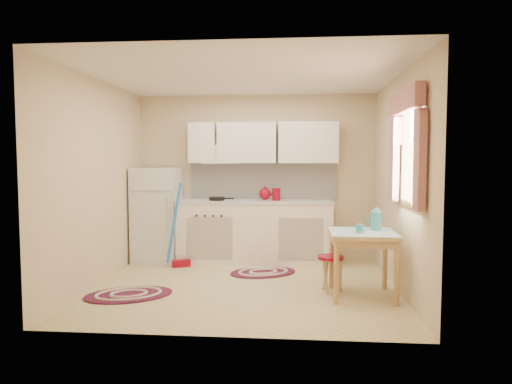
{
  "coord_description": "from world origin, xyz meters",
  "views": [
    {
      "loc": [
        0.6,
        -5.37,
        1.51
      ],
      "look_at": [
        0.12,
        0.25,
        1.12
      ],
      "focal_mm": 32.0,
      "sensor_mm": 36.0,
      "label": 1
    }
  ],
  "objects_px": {
    "fridge": "(157,215)",
    "base_cabinets": "(255,233)",
    "table": "(362,264)",
    "stool": "(330,274)"
  },
  "relations": [
    {
      "from": "fridge",
      "to": "table",
      "type": "xyz_separation_m",
      "value": [
        2.79,
        -1.56,
        -0.34
      ]
    },
    {
      "from": "base_cabinets",
      "to": "stool",
      "type": "relative_size",
      "value": 5.36
    },
    {
      "from": "table",
      "to": "stool",
      "type": "distance_m",
      "value": 0.39
    },
    {
      "from": "table",
      "to": "stool",
      "type": "xyz_separation_m",
      "value": [
        -0.33,
        0.14,
        -0.15
      ]
    },
    {
      "from": "base_cabinets",
      "to": "table",
      "type": "bearing_deg",
      "value": -50.49
    },
    {
      "from": "fridge",
      "to": "base_cabinets",
      "type": "distance_m",
      "value": 1.49
    },
    {
      "from": "base_cabinets",
      "to": "stool",
      "type": "xyz_separation_m",
      "value": [
        1.0,
        -1.48,
        -0.23
      ]
    },
    {
      "from": "fridge",
      "to": "stool",
      "type": "xyz_separation_m",
      "value": [
        2.46,
        -1.43,
        -0.49
      ]
    },
    {
      "from": "base_cabinets",
      "to": "stool",
      "type": "distance_m",
      "value": 1.8
    },
    {
      "from": "fridge",
      "to": "base_cabinets",
      "type": "bearing_deg",
      "value": 1.96
    }
  ]
}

